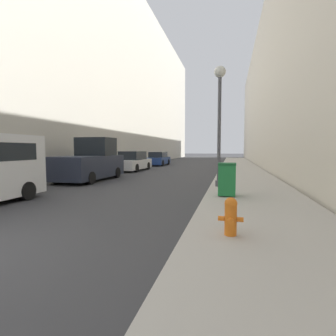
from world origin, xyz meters
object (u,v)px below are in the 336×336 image
trash_bin (227,179)px  parked_sedan_far (158,159)px  lamppost (220,107)px  fire_hydrant (231,215)px  parked_sedan_near (133,162)px  pickup_truck (90,163)px

trash_bin → parked_sedan_far: bearing=112.6°
lamppost → parked_sedan_far: (-7.17, 15.83, -2.89)m
fire_hydrant → parked_sedan_near: parked_sedan_near is taller
lamppost → parked_sedan_near: 11.78m
trash_bin → fire_hydrant: bearing=-88.2°
pickup_truck → parked_sedan_near: pickup_truck is taller
trash_bin → pickup_truck: pickup_truck is taller
trash_bin → parked_sedan_near: 13.50m
fire_hydrant → parked_sedan_near: 17.19m
fire_hydrant → pickup_truck: pickup_truck is taller
trash_bin → lamppost: size_ratio=0.22×
fire_hydrant → trash_bin: (-0.13, 4.23, 0.21)m
lamppost → fire_hydrant: bearing=-85.4°
trash_bin → parked_sedan_far: (-7.56, 18.12, -0.07)m
pickup_truck → lamppost: bearing=-15.3°
fire_hydrant → lamppost: 7.21m
pickup_truck → parked_sedan_far: size_ratio=1.16×
parked_sedan_near → lamppost: bearing=-50.1°
fire_hydrant → parked_sedan_near: bearing=117.2°
fire_hydrant → lamppost: (-0.52, 6.52, 3.04)m
trash_bin → pickup_truck: (-7.69, 4.29, 0.26)m
lamppost → parked_sedan_far: bearing=114.4°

